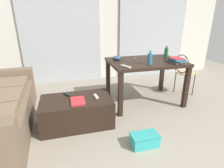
{
  "coord_description": "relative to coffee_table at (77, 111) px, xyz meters",
  "views": [
    {
      "loc": [
        -1.11,
        -1.1,
        1.49
      ],
      "look_at": [
        -0.38,
        1.65,
        0.43
      ],
      "focal_mm": 28.76,
      "sensor_mm": 36.0,
      "label": 1
    }
  ],
  "objects": [
    {
      "name": "book_stack",
      "position": [
        1.69,
        0.18,
        0.62
      ],
      "size": [
        0.22,
        0.31,
        0.08
      ],
      "color": "#4C4C51",
      "rests_on": "craft_table"
    },
    {
      "name": "curtains",
      "position": [
        1.01,
        1.99,
        0.86
      ],
      "size": [
        4.05,
        0.03,
        2.13
      ],
      "color": "#B2B7BC",
      "rests_on": "ground"
    },
    {
      "name": "scissors",
      "position": [
        1.19,
        0.72,
        0.58
      ],
      "size": [
        0.07,
        0.1,
        0.0
      ],
      "color": "#9EA0A5",
      "rests_on": "craft_table"
    },
    {
      "name": "magazine",
      "position": [
        0.02,
        -0.1,
        0.21
      ],
      "size": [
        0.19,
        0.28,
        0.02
      ],
      "primitive_type": "cube",
      "rotation": [
        0.0,
        0.0,
        0.01
      ],
      "color": "red",
      "rests_on": "coffee_table"
    },
    {
      "name": "craft_table",
      "position": [
        1.27,
        0.45,
        0.48
      ],
      "size": [
        1.27,
        0.9,
        0.78
      ],
      "color": "black",
      "rests_on": "ground"
    },
    {
      "name": "ground_plane",
      "position": [
        1.01,
        0.0,
        -0.2
      ],
      "size": [
        8.02,
        8.02,
        0.0
      ],
      "primitive_type": "plane",
      "color": "gray"
    },
    {
      "name": "tv_remote_secondary",
      "position": [
        0.29,
        -0.01,
        0.21
      ],
      "size": [
        0.06,
        0.15,
        0.02
      ],
      "primitive_type": "cube",
      "rotation": [
        0.0,
        0.0,
        0.12
      ],
      "color": "#B7B7B2",
      "rests_on": "coffee_table"
    },
    {
      "name": "bottle_near",
      "position": [
        1.2,
        0.18,
        0.67
      ],
      "size": [
        0.08,
        0.08,
        0.23
      ],
      "color": "teal",
      "rests_on": "craft_table"
    },
    {
      "name": "wall_back",
      "position": [
        1.01,
        2.08,
        1.01
      ],
      "size": [
        5.93,
        0.1,
        2.42
      ],
      "primitive_type": "cube",
      "color": "silver",
      "rests_on": "ground"
    },
    {
      "name": "tv_remote_on_table",
      "position": [
        0.79,
        0.14,
        0.59
      ],
      "size": [
        0.13,
        0.19,
        0.02
      ],
      "primitive_type": "cube",
      "rotation": [
        0.0,
        0.0,
        0.45
      ],
      "color": "#B7B7B2",
      "rests_on": "craft_table"
    },
    {
      "name": "coffee_table",
      "position": [
        0.0,
        0.0,
        0.0
      ],
      "size": [
        1.0,
        0.6,
        0.4
      ],
      "color": "black",
      "rests_on": "ground"
    },
    {
      "name": "bottle_far",
      "position": [
        1.72,
        0.57,
        0.67
      ],
      "size": [
        0.07,
        0.07,
        0.21
      ],
      "color": "#195B2D",
      "rests_on": "craft_table"
    },
    {
      "name": "shoebox",
      "position": [
        0.75,
        -0.71,
        -0.12
      ],
      "size": [
        0.34,
        0.2,
        0.16
      ],
      "color": "#33B2AD",
      "rests_on": "ground"
    },
    {
      "name": "tv_remote_primary",
      "position": [
        -0.11,
        0.17,
        0.21
      ],
      "size": [
        0.12,
        0.16,
        0.02
      ],
      "primitive_type": "cube",
      "rotation": [
        0.0,
        0.0,
        0.57
      ],
      "color": "#232326",
      "rests_on": "coffee_table"
    },
    {
      "name": "wire_chair",
      "position": [
        2.14,
        0.55,
        0.32
      ],
      "size": [
        0.36,
        0.37,
        0.82
      ],
      "color": "tan",
      "rests_on": "ground"
    },
    {
      "name": "bowl",
      "position": [
        0.79,
        0.64,
        0.61
      ],
      "size": [
        0.15,
        0.15,
        0.07
      ],
      "primitive_type": "ellipsoid",
      "color": "#2D4C7A",
      "rests_on": "craft_table"
    }
  ]
}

